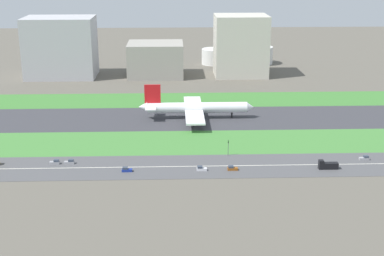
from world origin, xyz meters
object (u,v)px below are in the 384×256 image
airliner (194,108)px  fuel_tank_west (215,56)px  car_5 (55,162)px  car_0 (201,169)px  car_1 (365,158)px  car_2 (70,162)px  car_4 (232,168)px  office_tower (241,46)px  fuel_tank_centre (257,55)px  truck_0 (328,165)px  traffic_light (228,147)px  terminal_building (61,47)px  car_3 (127,170)px  hangar_building (156,59)px

airliner → fuel_tank_west: 160.78m
car_5 → car_0: 65.06m
car_1 → car_2: same height
car_4 → office_tower: (26.56, 192.00, 21.84)m
fuel_tank_centre → airliner: bearing=-110.6°
car_4 → fuel_tank_centre: bearing=-101.1°
truck_0 → car_0: size_ratio=1.91×
car_0 → traffic_light: size_ratio=0.61×
car_4 → office_tower: 195.06m
traffic_light → fuel_tank_centre: bearing=78.0°
car_0 → fuel_tank_west: size_ratio=0.20×
terminal_building → airliner: bearing=-50.0°
car_3 → car_0: bearing=-180.0°
car_1 → car_0: 75.13m
office_tower → terminal_building: bearing=180.0°
car_1 → car_2: bearing=180.0°
car_5 → car_1: same height
car_2 → airliner: bearing=49.5°
car_1 → fuel_tank_centre: (-14.45, 227.00, 6.34)m
truck_0 → hangar_building: size_ratio=0.20×
office_tower → fuel_tank_centre: (20.13, 45.00, -15.50)m
hangar_building → car_5: bearing=-102.3°
car_0 → car_2: bearing=-9.8°
car_3 → terminal_building: (-63.34, 192.00, 21.37)m
terminal_building → fuel_tank_centre: size_ratio=2.01×
car_1 → car_2: (-132.33, 0.00, 0.00)m
car_2 → fuel_tank_centre: bearing=62.6°
car_5 → car_2: size_ratio=1.00×
office_tower → fuel_tank_west: office_tower is taller
car_3 → car_0: same height
hangar_building → car_0: bearing=-82.7°
fuel_tank_west → terminal_building: bearing=-159.3°
car_2 → fuel_tank_centre: 255.86m
car_4 → car_5: bearing=-7.3°
car_1 → office_tower: office_tower is taller
truck_0 → office_tower: bearing=-85.6°
car_2 → truck_0: truck_0 is taller
terminal_building → traffic_light: bearing=-58.0°
car_1 → traffic_light: traffic_light is taller
car_4 → terminal_building: size_ratio=0.09×
car_0 → car_1: bearing=-172.4°
car_2 → car_4: (71.19, -10.00, 0.00)m
car_2 → terminal_building: size_ratio=0.09×
car_5 → car_1: bearing=0.0°
car_1 → office_tower: (-34.58, 182.00, 21.84)m
car_5 → car_3: size_ratio=1.00×
traffic_light → fuel_tank_centre: 223.94m
terminal_building → fuel_tank_west: (119.36, 45.00, -15.88)m
car_5 → car_1: (138.75, 0.00, 0.00)m
airliner → terminal_building: terminal_building is taller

